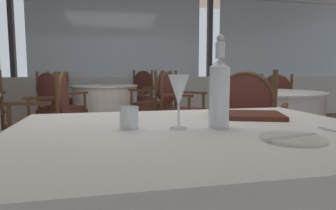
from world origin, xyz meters
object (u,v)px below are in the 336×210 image
Objects in this scene: dining_chair_1_1 at (140,92)px; dining_chair_2_0 at (247,122)px; side_plate at (292,138)px; water_bottle at (219,91)px; menu_book at (245,115)px; dining_chair_1_3 at (56,103)px; dining_chair_1_0 at (156,99)px; dining_chair_1_2 at (63,95)px; dining_chair_2_3 at (177,103)px; dining_chair_2_2 at (275,101)px; wine_glass at (179,91)px; water_tumbler at (129,117)px; dining_chair_0_2 at (49,115)px.

dining_chair_2_0 is at bearing 48.67° from dining_chair_1_1.
side_plate is 0.20× the size of dining_chair_1_1.
water_bottle is 1.04× the size of menu_book.
water_bottle is 0.36× the size of dining_chair_1_3.
dining_chair_1_0 reaches higher than dining_chair_1_2.
dining_chair_1_2 is 0.99× the size of dining_chair_2_3.
dining_chair_2_3 is (0.16, -0.60, -0.01)m from dining_chair_1_0.
dining_chair_2_3 is (-0.19, 1.44, 0.00)m from dining_chair_2_0.
dining_chair_1_3 is 2.94m from dining_chair_2_2.
dining_chair_1_3 is 1.56m from dining_chair_2_3.
wine_glass is at bearing -36.10° from dining_chair_1_2.
dining_chair_1_3 reaches higher than menu_book.
dining_chair_1_2 is at bearing 65.68° from dining_chair_2_0.
water_tumbler is 0.25× the size of menu_book.
water_bottle is 4.22× the size of water_tumbler.
dining_chair_1_3 is (-1.32, -0.08, -0.02)m from dining_chair_1_0.
dining_chair_2_2 is at bearing 49.37° from water_tumbler.
dining_chair_0_2 is 2.94m from dining_chair_2_2.
side_plate is 0.98× the size of wine_glass.
wine_glass is at bearing -131.31° from menu_book.
side_plate is at bearing -59.93° from water_bottle.
dining_chair_1_0 reaches higher than dining_chair_1_3.
dining_chair_0_2 is at bearing 117.31° from side_plate.
dining_chair_2_0 reaches higher than dining_chair_2_2.
dining_chair_1_1 is 2.41m from dining_chair_2_2.
dining_chair_1_2 is 1.32m from dining_chair_1_3.
dining_chair_1_1 reaches higher than dining_chair_2_2.
dining_chair_2_2 is (3.00, -1.65, -0.01)m from dining_chair_1_2.
dining_chair_0_2 is (-0.57, 1.71, -0.22)m from water_tumbler.
water_tumbler is 4.33m from dining_chair_1_2.
wine_glass is 0.43m from menu_book.
dining_chair_0_2 is at bearing -34.88° from dining_chair_2_2.
menu_book is 2.86m from dining_chair_1_0.
dining_chair_0_2 is (-1.04, 2.01, -0.18)m from side_plate.
water_bottle reaches higher than dining_chair_0_2.
water_bottle is at bearing -174.70° from dining_chair_2_0.
dining_chair_2_3 is at bearing 83.15° from side_plate.
dining_chair_1_1 reaches higher than water_tumbler.
wine_glass is 1.33m from dining_chair_2_0.
water_bottle is at bearing -62.99° from dining_chair_2_3.
dining_chair_1_3 is at bearing 109.68° from side_plate.
dining_chair_1_2 is at bearing 104.27° from water_bottle.
water_bottle reaches higher than menu_book.
dining_chair_0_2 is 2.85m from dining_chair_1_1.
dining_chair_1_0 is at bearing 44.89° from dining_chair_1_1.
dining_chair_2_0 is at bearing 57.65° from water_bottle.
wine_glass is 3.10m from dining_chair_1_0.
water_bottle is 0.35× the size of dining_chair_2_3.
side_plate is at bearing 128.60° from dining_chair_1_0.
side_plate is at bearing -79.28° from menu_book.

